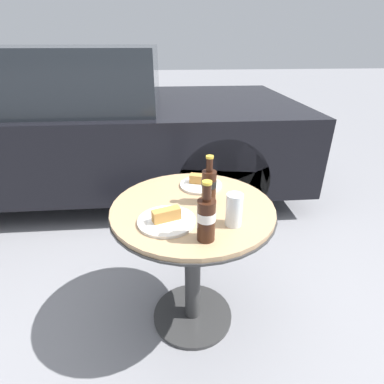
% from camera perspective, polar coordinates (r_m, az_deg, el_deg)
% --- Properties ---
extents(ground_plane, '(30.00, 30.00, 0.00)m').
position_cam_1_polar(ground_plane, '(1.77, 0.11, -22.46)').
color(ground_plane, gray).
extents(bistro_table, '(0.73, 0.73, 0.69)m').
position_cam_1_polar(bistro_table, '(1.42, 0.12, -8.74)').
color(bistro_table, '#333333').
rests_on(bistro_table, ground_plane).
extents(cola_bottle_left, '(0.07, 0.07, 0.22)m').
position_cam_1_polar(cola_bottle_left, '(1.31, 3.26, 1.36)').
color(cola_bottle_left, '#33190F').
rests_on(cola_bottle_left, bistro_table).
extents(cola_bottle_right, '(0.07, 0.07, 0.23)m').
position_cam_1_polar(cola_bottle_right, '(1.07, 2.73, -4.89)').
color(cola_bottle_right, '#33190F').
rests_on(cola_bottle_right, bistro_table).
extents(drinking_glass, '(0.07, 0.07, 0.13)m').
position_cam_1_polar(drinking_glass, '(1.18, 8.00, -3.64)').
color(drinking_glass, silver).
rests_on(drinking_glass, bistro_table).
extents(lunch_plate_near, '(0.23, 0.23, 0.06)m').
position_cam_1_polar(lunch_plate_near, '(1.21, -4.86, -5.22)').
color(lunch_plate_near, silver).
rests_on(lunch_plate_near, bistro_table).
extents(lunch_plate_far, '(0.21, 0.21, 0.06)m').
position_cam_1_polar(lunch_plate_far, '(1.50, 1.70, 1.68)').
color(lunch_plate_far, silver).
rests_on(lunch_plate_far, bistro_table).
extents(parked_car, '(4.13, 1.80, 1.30)m').
position_cam_1_polar(parked_car, '(3.15, -21.85, 11.93)').
color(parked_car, black).
rests_on(parked_car, ground_plane).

